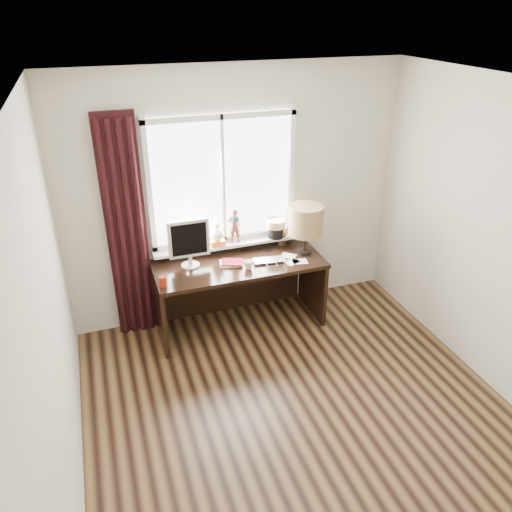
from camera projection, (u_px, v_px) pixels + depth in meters
name	position (u px, v px, depth m)	size (l,w,h in m)	color
floor	(312.00, 433.00, 3.99)	(3.50, 4.00, 0.00)	brown
ceiling	(336.00, 99.00, 2.80)	(3.50, 4.00, 0.00)	white
wall_back	(237.00, 197.00, 5.08)	(3.50, 2.60, 0.00)	beige
wall_left	(49.00, 347.00, 2.89)	(4.00, 2.60, 0.00)	beige
laptop	(269.00, 260.00, 5.00)	(0.33, 0.21, 0.03)	silver
mug	(248.00, 265.00, 4.86)	(0.09, 0.08, 0.09)	white
red_cup	(163.00, 281.00, 4.56)	(0.07, 0.07, 0.09)	maroon
window	(225.00, 200.00, 4.99)	(1.52, 0.23, 1.40)	white
curtain	(127.00, 232.00, 4.76)	(0.38, 0.09, 2.25)	black
desk	(237.00, 279.00, 5.19)	(1.70, 0.70, 0.75)	black
monitor	(189.00, 241.00, 4.80)	(0.40, 0.18, 0.49)	beige
notebook_stack	(232.00, 263.00, 4.95)	(0.26, 0.22, 0.03)	beige
brush_holder	(281.00, 239.00, 5.33)	(0.09, 0.09, 0.25)	black
icon_frame	(282.00, 237.00, 5.37)	(0.10, 0.03, 0.13)	gold
table_lamp	(306.00, 221.00, 5.01)	(0.35, 0.35, 0.52)	black
loose_papers	(294.00, 260.00, 5.04)	(0.25, 0.31, 0.00)	white
desk_cables	(261.00, 255.00, 5.12)	(0.39, 0.46, 0.01)	black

